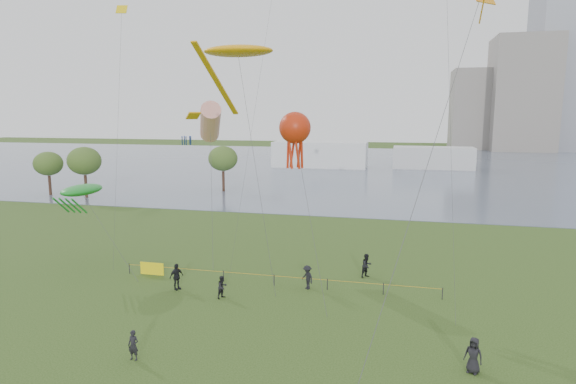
# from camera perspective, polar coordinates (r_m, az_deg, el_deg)

# --- Properties ---
(lake) EXTENTS (400.00, 120.00, 0.08)m
(lake) POSITION_cam_1_polar(r_m,az_deg,el_deg) (118.74, 9.93, 3.05)
(lake) COLOR slate
(lake) RESTS_ON ground_plane
(building_mid) EXTENTS (20.00, 20.00, 38.00)m
(building_mid) POSITION_cam_1_polar(r_m,az_deg,el_deg) (184.28, 25.95, 10.36)
(building_mid) COLOR gray
(building_mid) RESTS_ON ground_plane
(building_low) EXTENTS (16.00, 18.00, 28.00)m
(building_low) POSITION_cam_1_polar(r_m,az_deg,el_deg) (187.63, 21.22, 9.10)
(building_low) COLOR gray
(building_low) RESTS_ON ground_plane
(pavilion_left) EXTENTS (22.00, 8.00, 6.00)m
(pavilion_left) POSITION_cam_1_polar(r_m,az_deg,el_deg) (114.80, 3.82, 4.45)
(pavilion_left) COLOR white
(pavilion_left) RESTS_ON ground_plane
(pavilion_right) EXTENTS (18.00, 7.00, 5.00)m
(pavilion_right) POSITION_cam_1_polar(r_m,az_deg,el_deg) (116.58, 16.81, 3.90)
(pavilion_right) COLOR silver
(pavilion_right) RESTS_ON ground_plane
(trees) EXTENTS (29.71, 15.14, 7.72)m
(trees) POSITION_cam_1_polar(r_m,az_deg,el_deg) (79.19, -18.76, 3.52)
(trees) COLOR #362218
(trees) RESTS_ON ground_plane
(fence) EXTENTS (24.07, 0.07, 1.05)m
(fence) POSITION_cam_1_polar(r_m,az_deg,el_deg) (38.31, -10.66, -9.33)
(fence) COLOR black
(fence) RESTS_ON ground_plane
(spectator_a) EXTENTS (0.90, 0.97, 1.59)m
(spectator_a) POSITION_cam_1_polar(r_m,az_deg,el_deg) (34.28, -7.79, -11.09)
(spectator_a) COLOR black
(spectator_a) RESTS_ON ground_plane
(spectator_b) EXTENTS (1.29, 1.26, 1.77)m
(spectator_b) POSITION_cam_1_polar(r_m,az_deg,el_deg) (35.61, 2.30, -10.06)
(spectator_b) COLOR black
(spectator_b) RESTS_ON ground_plane
(spectator_c) EXTENTS (0.97, 1.23, 1.95)m
(spectator_c) POSITION_cam_1_polar(r_m,az_deg,el_deg) (36.36, -13.08, -9.74)
(spectator_c) COLOR black
(spectator_c) RESTS_ON ground_plane
(spectator_d) EXTENTS (1.06, 0.92, 1.83)m
(spectator_d) POSITION_cam_1_polar(r_m,az_deg,el_deg) (26.64, 21.13, -17.60)
(spectator_d) COLOR black
(spectator_d) RESTS_ON ground_plane
(spectator_f) EXTENTS (0.59, 0.40, 1.60)m
(spectator_f) POSITION_cam_1_polar(r_m,az_deg,el_deg) (27.38, -17.86, -16.91)
(spectator_f) COLOR black
(spectator_f) RESTS_ON ground_plane
(spectator_g) EXTENTS (1.14, 1.15, 1.88)m
(spectator_g) POSITION_cam_1_polar(r_m,az_deg,el_deg) (38.49, 9.31, -8.60)
(spectator_g) COLOR black
(spectator_g) RESTS_ON ground_plane
(kite_stingray) EXTENTS (5.94, 10.07, 17.47)m
(kite_stingray) POSITION_cam_1_polar(r_m,az_deg,el_deg) (35.66, -5.99, 16.19)
(kite_stingray) COLOR #3F3F42
(kite_windsock) EXTENTS (4.68, 8.25, 13.80)m
(kite_windsock) POSITION_cam_1_polar(r_m,az_deg,el_deg) (44.37, -9.21, 8.14)
(kite_windsock) COLOR #3F3F42
(kite_creature) EXTENTS (7.36, 4.68, 6.94)m
(kite_creature) POSITION_cam_1_polar(r_m,az_deg,el_deg) (42.68, -23.26, 0.18)
(kite_creature) COLOR #3F3F42
(kite_octopus) EXTENTS (4.40, 6.38, 12.82)m
(kite_octopus) POSITION_cam_1_polar(r_m,az_deg,el_deg) (34.43, 0.83, 7.51)
(kite_octopus) COLOR #3F3F42
(kite_delta) EXTENTS (6.90, 16.53, 19.68)m
(kite_delta) POSITION_cam_1_polar(r_m,az_deg,el_deg) (27.92, 21.38, 19.56)
(kite_delta) COLOR #3F3F42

